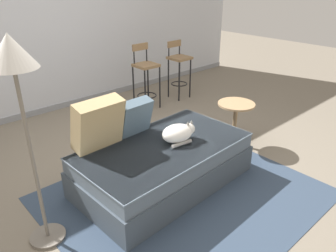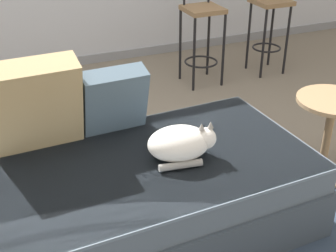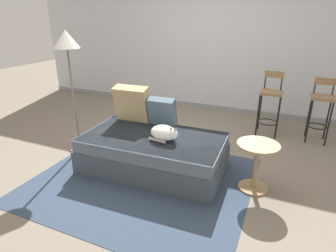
{
  "view_description": "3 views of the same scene",
  "coord_description": "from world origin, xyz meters",
  "px_view_note": "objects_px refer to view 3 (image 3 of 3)",
  "views": [
    {
      "loc": [
        -1.84,
        -2.49,
        1.95
      ],
      "look_at": [
        0.15,
        -0.3,
        0.55
      ],
      "focal_mm": 35.0,
      "sensor_mm": 36.0,
      "label": 1
    },
    {
      "loc": [
        -0.7,
        -2.28,
        1.72
      ],
      "look_at": [
        0.15,
        -0.3,
        0.55
      ],
      "focal_mm": 50.0,
      "sensor_mm": 36.0,
      "label": 2
    },
    {
      "loc": [
        1.4,
        -3.14,
        1.79
      ],
      "look_at": [
        0.15,
        -0.3,
        0.55
      ],
      "focal_mm": 30.0,
      "sensor_mm": 36.0,
      "label": 3
    }
  ],
  "objects_px": {
    "throw_pillow_middle": "(162,111)",
    "bar_stool_near_window": "(270,101)",
    "side_table": "(256,160)",
    "floor_lamp": "(68,51)",
    "cat": "(164,133)",
    "couch": "(154,152)",
    "bar_stool_by_doorway": "(321,105)",
    "throw_pillow_corner": "(133,103)"
  },
  "relations": [
    {
      "from": "throw_pillow_middle",
      "to": "bar_stool_near_window",
      "type": "height_order",
      "value": "bar_stool_near_window"
    },
    {
      "from": "bar_stool_near_window",
      "to": "bar_stool_by_doorway",
      "type": "xyz_separation_m",
      "value": [
        0.7,
        0.0,
        0.01
      ]
    },
    {
      "from": "bar_stool_by_doorway",
      "to": "floor_lamp",
      "type": "relative_size",
      "value": 0.58
    },
    {
      "from": "bar_stool_near_window",
      "to": "side_table",
      "type": "height_order",
      "value": "bar_stool_near_window"
    },
    {
      "from": "couch",
      "to": "bar_stool_by_doorway",
      "type": "height_order",
      "value": "bar_stool_by_doorway"
    },
    {
      "from": "side_table",
      "to": "couch",
      "type": "bearing_deg",
      "value": -177.83
    },
    {
      "from": "throw_pillow_corner",
      "to": "bar_stool_by_doorway",
      "type": "bearing_deg",
      "value": 30.2
    },
    {
      "from": "bar_stool_near_window",
      "to": "couch",
      "type": "bearing_deg",
      "value": -124.04
    },
    {
      "from": "couch",
      "to": "side_table",
      "type": "bearing_deg",
      "value": 2.17
    },
    {
      "from": "bar_stool_near_window",
      "to": "side_table",
      "type": "bearing_deg",
      "value": -89.02
    },
    {
      "from": "floor_lamp",
      "to": "cat",
      "type": "bearing_deg",
      "value": -3.75
    },
    {
      "from": "throw_pillow_corner",
      "to": "side_table",
      "type": "distance_m",
      "value": 1.74
    },
    {
      "from": "couch",
      "to": "side_table",
      "type": "distance_m",
      "value": 1.21
    },
    {
      "from": "side_table",
      "to": "floor_lamp",
      "type": "relative_size",
      "value": 0.33
    },
    {
      "from": "cat",
      "to": "floor_lamp",
      "type": "height_order",
      "value": "floor_lamp"
    },
    {
      "from": "throw_pillow_corner",
      "to": "side_table",
      "type": "height_order",
      "value": "throw_pillow_corner"
    },
    {
      "from": "bar_stool_near_window",
      "to": "bar_stool_by_doorway",
      "type": "height_order",
      "value": "bar_stool_near_window"
    },
    {
      "from": "cat",
      "to": "bar_stool_near_window",
      "type": "distance_m",
      "value": 2.04
    },
    {
      "from": "throw_pillow_corner",
      "to": "side_table",
      "type": "relative_size",
      "value": 0.91
    },
    {
      "from": "couch",
      "to": "throw_pillow_middle",
      "type": "bearing_deg",
      "value": 98.56
    },
    {
      "from": "couch",
      "to": "floor_lamp",
      "type": "bearing_deg",
      "value": 177.41
    },
    {
      "from": "bar_stool_near_window",
      "to": "cat",
      "type": "bearing_deg",
      "value": -119.63
    },
    {
      "from": "throw_pillow_corner",
      "to": "floor_lamp",
      "type": "xyz_separation_m",
      "value": [
        -0.72,
        -0.31,
        0.68
      ]
    },
    {
      "from": "throw_pillow_corner",
      "to": "floor_lamp",
      "type": "relative_size",
      "value": 0.31
    },
    {
      "from": "side_table",
      "to": "floor_lamp",
      "type": "xyz_separation_m",
      "value": [
        -2.4,
        0.01,
        1.01
      ]
    },
    {
      "from": "side_table",
      "to": "cat",
      "type": "bearing_deg",
      "value": -175.55
    },
    {
      "from": "bar_stool_near_window",
      "to": "floor_lamp",
      "type": "distance_m",
      "value": 3.02
    },
    {
      "from": "couch",
      "to": "side_table",
      "type": "height_order",
      "value": "side_table"
    },
    {
      "from": "cat",
      "to": "bar_stool_near_window",
      "type": "bearing_deg",
      "value": 60.37
    },
    {
      "from": "cat",
      "to": "bar_stool_by_doorway",
      "type": "bearing_deg",
      "value": 45.97
    },
    {
      "from": "cat",
      "to": "bar_stool_near_window",
      "type": "xyz_separation_m",
      "value": [
        1.01,
        1.77,
        0.03
      ]
    },
    {
      "from": "bar_stool_near_window",
      "to": "bar_stool_by_doorway",
      "type": "distance_m",
      "value": 0.7
    },
    {
      "from": "floor_lamp",
      "to": "couch",
      "type": "bearing_deg",
      "value": -2.59
    },
    {
      "from": "couch",
      "to": "cat",
      "type": "distance_m",
      "value": 0.34
    },
    {
      "from": "throw_pillow_middle",
      "to": "bar_stool_near_window",
      "type": "relative_size",
      "value": 0.38
    },
    {
      "from": "throw_pillow_middle",
      "to": "cat",
      "type": "xyz_separation_m",
      "value": [
        0.22,
        -0.41,
        -0.1
      ]
    },
    {
      "from": "cat",
      "to": "side_table",
      "type": "xyz_separation_m",
      "value": [
        1.04,
        0.08,
        -0.17
      ]
    },
    {
      "from": "bar_stool_near_window",
      "to": "floor_lamp",
      "type": "relative_size",
      "value": 0.61
    },
    {
      "from": "throw_pillow_middle",
      "to": "bar_stool_near_window",
      "type": "bearing_deg",
      "value": 47.84
    },
    {
      "from": "throw_pillow_corner",
      "to": "throw_pillow_middle",
      "type": "xyz_separation_m",
      "value": [
        0.43,
        0.02,
        -0.06
      ]
    },
    {
      "from": "throw_pillow_corner",
      "to": "bar_stool_near_window",
      "type": "height_order",
      "value": "bar_stool_near_window"
    },
    {
      "from": "throw_pillow_middle",
      "to": "bar_stool_by_doorway",
      "type": "distance_m",
      "value": 2.36
    }
  ]
}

